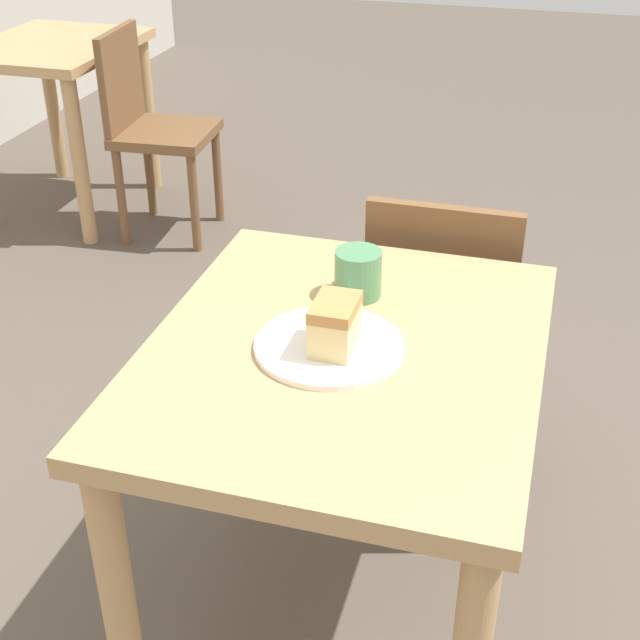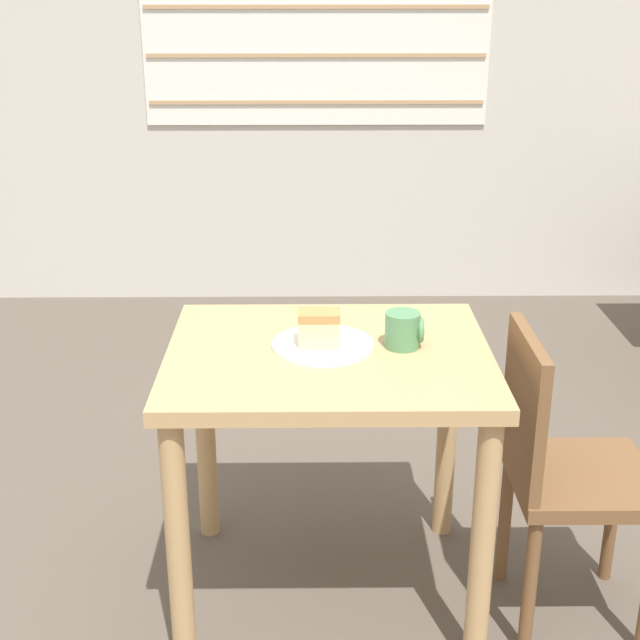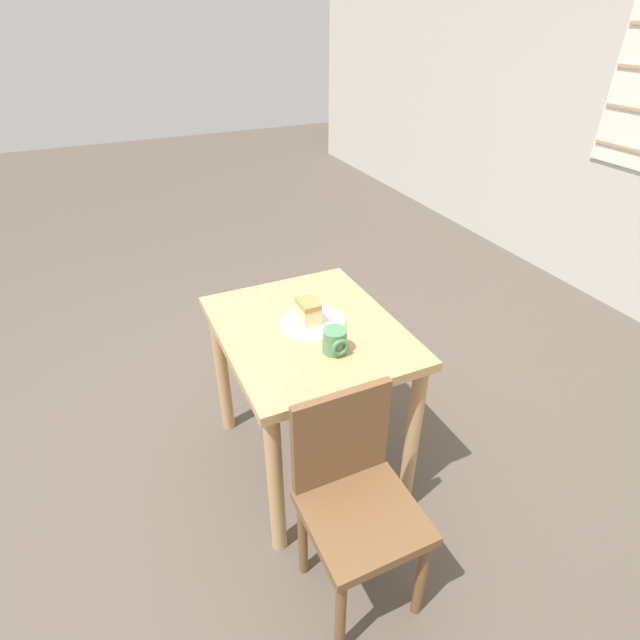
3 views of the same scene
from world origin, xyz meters
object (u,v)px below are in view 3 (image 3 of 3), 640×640
Objects in this scene: dining_table_near at (309,354)px; plate at (312,323)px; cake_slice at (308,311)px; coffee_mug at (335,341)px; chair_near_window at (355,497)px.

plate is (-0.01, 0.02, 0.14)m from dining_table_near.
coffee_mug is at bearing 3.03° from cake_slice.
coffee_mug is (0.21, -0.00, 0.04)m from plate.
cake_slice reaches higher than plate.
cake_slice is 0.22m from coffee_mug.
chair_near_window reaches higher than plate.
plate is at bearing 50.71° from cake_slice.
dining_table_near is 0.63m from chair_near_window.
cake_slice reaches higher than dining_table_near.
dining_table_near is at bearing -22.81° from cake_slice.
coffee_mug reaches higher than plate.
plate is at bearing 179.68° from coffee_mug.
chair_near_window is at bearing -16.52° from coffee_mug.
chair_near_window is 0.70m from plate.
chair_near_window reaches higher than dining_table_near.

